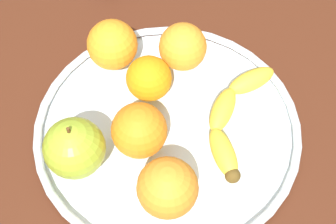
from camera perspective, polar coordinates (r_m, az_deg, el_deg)
The scene contains 9 objects.
ground_plane at distance 70.94cm, azimuth 0.00°, elevation -3.02°, with size 166.05×166.05×4.00cm, color #492112.
fruit_bowl at distance 68.44cm, azimuth 0.00°, elevation -1.79°, with size 38.65×38.65×1.80cm.
banana at distance 67.28cm, azimuth 7.94°, elevation -0.41°, with size 20.08×11.72×3.01cm.
apple at distance 62.14cm, azimuth -11.19°, elevation -4.31°, with size 8.17×8.17×8.97cm.
orange_front_right at distance 62.75cm, azimuth -3.43°, elevation -2.24°, with size 7.60×7.60×7.60cm, color orange.
orange_back_right at distance 68.17cm, azimuth -2.26°, elevation 4.09°, with size 6.70×6.70×6.70cm, color orange.
orange_center at distance 71.56cm, azimuth 1.86°, elevation 7.90°, with size 7.32×7.32×7.32cm, color orange.
orange_front_left at distance 58.70cm, azimuth 0.30°, elevation -9.16°, with size 7.78×7.78×7.78cm, color orange.
orange_back_left at distance 72.02cm, azimuth -6.70°, elevation 8.10°, with size 7.70×7.70×7.70cm, color orange.
Camera 1 is at (35.82, -0.08, 59.24)cm, focal length 50.33 mm.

